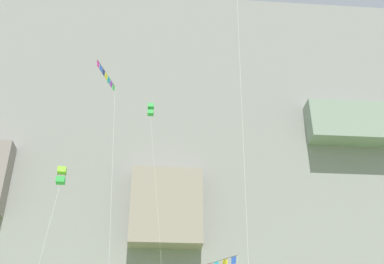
# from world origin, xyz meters

# --- Properties ---
(cliff_face) EXTENTS (180.00, 23.61, 60.49)m
(cliff_face) POSITION_xyz_m (-0.00, 61.07, 30.24)
(cliff_face) COLOR gray
(cliff_face) RESTS_ON ground
(kite_box_high_left) EXTENTS (3.19, 2.88, 29.13)m
(kite_box_high_left) POSITION_xyz_m (-2.22, 35.57, 28.28)
(kite_box_high_left) COLOR green
(kite_box_high_left) RESTS_ON ground
(kite_box_near_cliff) EXTENTS (1.12, 3.95, 17.26)m
(kite_box_near_cliff) POSITION_xyz_m (-8.62, 26.62, 16.53)
(kite_box_near_cliff) COLOR #8CCC33
(kite_box_near_cliff) RESTS_ON ground
(kite_banner_mid_left) EXTENTS (3.16, 6.20, 26.68)m
(kite_banner_mid_left) POSITION_xyz_m (-5.96, 26.88, 25.30)
(kite_banner_mid_left) COLOR black
(kite_banner_mid_left) RESTS_ON ground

